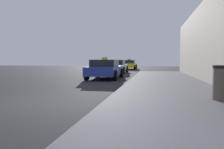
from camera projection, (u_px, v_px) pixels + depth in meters
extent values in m
plane|color=#232326|center=(34.00, 104.00, 5.85)|extent=(80.00, 80.00, 0.00)
cube|color=#5B5B60|center=(183.00, 107.00, 5.08)|extent=(4.00, 32.00, 0.15)
cube|color=#233899|center=(105.00, 71.00, 14.00)|extent=(1.79, 4.10, 0.55)
cube|color=black|center=(105.00, 63.00, 13.77)|extent=(1.58, 1.85, 0.45)
cube|color=yellow|center=(105.00, 59.00, 13.75)|extent=(0.36, 0.14, 0.16)
cylinder|color=black|center=(98.00, 73.00, 15.47)|extent=(0.22, 0.64, 0.64)
cylinder|color=black|center=(121.00, 73.00, 15.13)|extent=(0.22, 0.64, 0.64)
cylinder|color=black|center=(87.00, 75.00, 12.90)|extent=(0.22, 0.64, 0.64)
cylinder|color=black|center=(115.00, 75.00, 12.56)|extent=(0.22, 0.64, 0.64)
cube|color=white|center=(116.00, 67.00, 20.51)|extent=(1.82, 4.06, 0.55)
cube|color=black|center=(116.00, 62.00, 20.27)|extent=(1.60, 1.83, 0.45)
cylinder|color=black|center=(110.00, 69.00, 21.97)|extent=(0.22, 0.64, 0.64)
cylinder|color=black|center=(127.00, 69.00, 21.62)|extent=(0.22, 0.64, 0.64)
cylinder|color=black|center=(104.00, 70.00, 19.42)|extent=(0.22, 0.64, 0.64)
cylinder|color=black|center=(123.00, 70.00, 19.07)|extent=(0.22, 0.64, 0.64)
cube|color=yellow|center=(129.00, 65.00, 29.52)|extent=(1.74, 4.57, 0.55)
cube|color=black|center=(129.00, 62.00, 29.27)|extent=(1.53, 2.06, 0.45)
cube|color=yellow|center=(129.00, 60.00, 29.25)|extent=(0.36, 0.14, 0.16)
cylinder|color=black|center=(125.00, 67.00, 31.14)|extent=(0.22, 0.64, 0.64)
cylinder|color=black|center=(136.00, 67.00, 30.80)|extent=(0.22, 0.64, 0.64)
cylinder|color=black|center=(122.00, 67.00, 28.27)|extent=(0.22, 0.64, 0.64)
cylinder|color=black|center=(134.00, 67.00, 27.94)|extent=(0.22, 0.64, 0.64)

